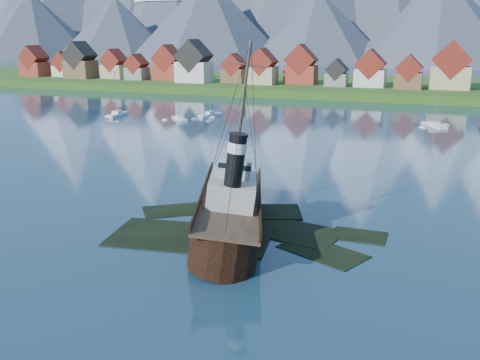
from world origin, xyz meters
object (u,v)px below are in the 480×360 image
(sailboat_c, at_px, (180,119))
(sailboat_e, at_px, (434,126))
(sailboat_f, at_px, (210,115))
(sailboat_b, at_px, (117,115))
(tugboat_wreck, at_px, (231,206))

(sailboat_c, bearing_deg, sailboat_e, -32.86)
(sailboat_f, bearing_deg, sailboat_b, -139.59)
(tugboat_wreck, relative_size, sailboat_f, 2.41)
(tugboat_wreck, xyz_separation_m, sailboat_c, (-42.47, 72.47, -2.68))
(sailboat_e, xyz_separation_m, sailboat_f, (-58.93, -3.14, 0.06))
(tugboat_wreck, bearing_deg, sailboat_c, 102.10)
(sailboat_b, relative_size, sailboat_f, 1.07)
(sailboat_b, bearing_deg, sailboat_c, -3.41)
(tugboat_wreck, height_order, sailboat_c, tugboat_wreck)
(sailboat_e, bearing_deg, sailboat_b, 157.98)
(sailboat_c, height_order, sailboat_f, sailboat_f)
(tugboat_wreck, height_order, sailboat_b, tugboat_wreck)
(tugboat_wreck, distance_m, sailboat_f, 89.36)
(sailboat_b, distance_m, sailboat_f, 26.13)
(sailboat_b, xyz_separation_m, sailboat_c, (19.49, -0.15, -0.07))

